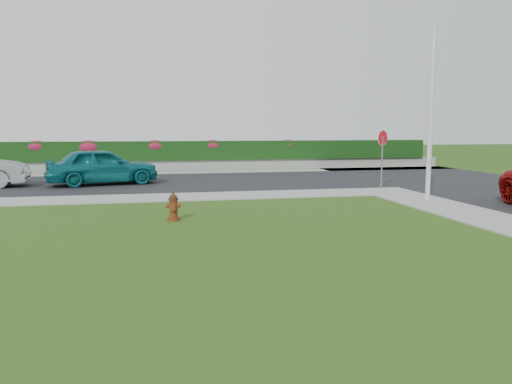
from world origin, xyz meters
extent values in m
plane|color=black|center=(0.00, 0.00, 0.00)|extent=(120.00, 120.00, 0.00)
cube|color=black|center=(-5.00, 14.00, 0.02)|extent=(26.00, 8.00, 0.04)
cube|color=gray|center=(-6.00, 9.00, 0.02)|extent=(24.00, 2.00, 0.04)
cube|color=gray|center=(7.00, 9.00, 0.02)|extent=(2.00, 2.00, 0.04)
cube|color=gray|center=(-1.00, 19.00, 0.02)|extent=(34.00, 2.00, 0.04)
cube|color=gray|center=(-1.00, 20.50, 0.30)|extent=(34.00, 0.40, 0.60)
cube|color=black|center=(-1.00, 20.60, 1.15)|extent=(32.00, 0.90, 1.10)
cylinder|color=#4A1F0B|center=(-1.29, 4.59, 0.04)|extent=(0.32, 0.32, 0.08)
cylinder|color=#4A1F0B|center=(-1.29, 4.59, 0.32)|extent=(0.22, 0.22, 0.49)
cylinder|color=black|center=(-1.29, 4.59, 0.57)|extent=(0.27, 0.27, 0.05)
sphere|color=black|center=(-1.29, 4.59, 0.60)|extent=(0.22, 0.22, 0.22)
cylinder|color=black|center=(-1.29, 4.59, 0.72)|extent=(0.07, 0.07, 0.07)
cylinder|color=#4A1F0B|center=(-1.43, 4.61, 0.40)|extent=(0.11, 0.12, 0.10)
cylinder|color=#4A1F0B|center=(-1.15, 4.57, 0.40)|extent=(0.11, 0.12, 0.10)
cylinder|color=#4A1F0B|center=(-1.31, 4.45, 0.34)|extent=(0.16, 0.13, 0.14)
imported|color=#0D6266|center=(-3.91, 13.54, 0.83)|extent=(4.93, 2.93, 1.57)
cylinder|color=silver|center=(7.23, 6.44, 2.85)|extent=(0.16, 0.16, 5.70)
cylinder|color=slate|center=(7.14, 9.73, 1.05)|extent=(0.06, 0.06, 2.11)
cylinder|color=red|center=(7.14, 9.73, 2.06)|extent=(0.56, 0.31, 0.61)
cylinder|color=white|center=(7.14, 9.73, 2.06)|extent=(0.58, 0.32, 0.65)
ellipsoid|color=#A71C34|center=(-7.99, 20.50, 1.44)|extent=(1.32, 0.85, 0.66)
ellipsoid|color=#A71C34|center=(-5.25, 20.50, 1.41)|extent=(1.46, 0.94, 0.73)
ellipsoid|color=#A71C34|center=(-1.63, 20.50, 1.44)|extent=(1.33, 0.85, 0.66)
ellipsoid|color=#A71C34|center=(1.65, 20.50, 1.45)|extent=(1.25, 0.80, 0.62)
ellipsoid|color=#A71C34|center=(6.25, 20.50, 1.48)|extent=(1.11, 0.72, 0.56)
camera|label=1|loc=(-1.81, -8.64, 2.43)|focal=35.00mm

